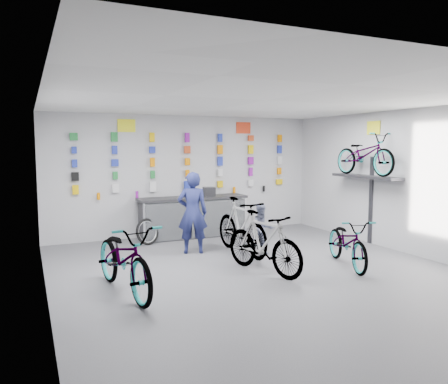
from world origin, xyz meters
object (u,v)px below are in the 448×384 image
customer (262,229)px  bike_center (264,242)px  bike_left (124,258)px  clerk (193,213)px  bike_right (348,242)px  counter (193,217)px  bike_service (241,226)px

customer → bike_center: bearing=-113.6°
bike_left → clerk: bearing=38.4°
clerk → customer: 1.48m
bike_left → clerk: 2.70m
bike_right → bike_center: bearing=-171.6°
counter → clerk: (-0.58, -1.53, 0.37)m
counter → customer: bearing=-73.1°
bike_left → bike_right: size_ratio=1.20×
bike_center → bike_service: (0.26, 1.39, 0.04)m
bike_center → clerk: 2.01m
clerk → customer: size_ratio=1.62×
counter → customer: size_ratio=2.56×
bike_center → bike_right: bearing=-24.9°
bike_center → clerk: size_ratio=1.06×
counter → bike_center: size_ratio=1.48×
counter → bike_right: counter is taller
customer → bike_right: bearing=-50.5°
bike_service → clerk: size_ratio=1.14×
bike_center → customer: size_ratio=1.73×
bike_right → customer: bearing=142.9°
customer → clerk: bearing=155.3°
counter → bike_center: 3.41m
bike_right → clerk: clerk is taller
bike_left → bike_center: bearing=-6.7°
bike_left → customer: (3.09, 1.26, -0.03)m
bike_left → bike_right: (4.10, -0.19, -0.09)m
bike_center → bike_service: size_ratio=0.94×
bike_left → bike_service: size_ratio=1.08×
bike_service → customer: bearing=-34.7°
bike_left → bike_service: bike_service is taller
counter → bike_center: bearing=-89.1°
bike_left → customer: bearing=13.4°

